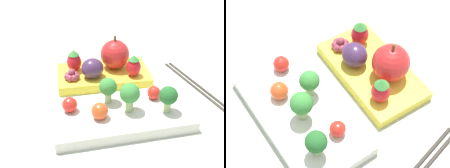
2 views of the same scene
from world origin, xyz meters
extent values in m
plane|color=#ADB7A3|center=(0.00, 0.00, 0.00)|extent=(4.00, 4.00, 0.00)
cube|color=silver|center=(0.00, 0.07, 0.01)|extent=(0.24, 0.14, 0.02)
cube|color=yellow|center=(-0.01, -0.07, 0.01)|extent=(0.20, 0.13, 0.02)
cylinder|color=#93B770|center=(-0.07, 0.10, 0.03)|extent=(0.01, 0.01, 0.02)
sphere|color=#236028|center=(-0.07, 0.10, 0.05)|extent=(0.03, 0.03, 0.03)
cylinder|color=#93B770|center=(-0.01, 0.08, 0.03)|extent=(0.01, 0.01, 0.02)
sphere|color=#388438|center=(-0.01, 0.08, 0.05)|extent=(0.03, 0.03, 0.03)
cylinder|color=#93B770|center=(0.01, 0.04, 0.03)|extent=(0.01, 0.01, 0.02)
sphere|color=#388438|center=(0.01, 0.04, 0.05)|extent=(0.03, 0.03, 0.03)
sphere|color=#DB4C1E|center=(0.04, 0.08, 0.03)|extent=(0.03, 0.03, 0.03)
sphere|color=red|center=(0.08, 0.05, 0.03)|extent=(0.03, 0.03, 0.03)
sphere|color=red|center=(-0.07, 0.06, 0.03)|extent=(0.02, 0.02, 0.02)
sphere|color=red|center=(-0.04, -0.07, 0.05)|extent=(0.06, 0.06, 0.06)
cylinder|color=brown|center=(-0.04, -0.07, 0.08)|extent=(0.00, 0.00, 0.01)
ellipsoid|color=red|center=(0.04, -0.09, 0.04)|extent=(0.03, 0.03, 0.04)
cone|color=#388438|center=(0.04, -0.09, 0.06)|extent=(0.02, 0.02, 0.01)
ellipsoid|color=red|center=(-0.06, -0.03, 0.04)|extent=(0.03, 0.03, 0.04)
cone|color=#388438|center=(-0.06, -0.03, 0.06)|extent=(0.02, 0.02, 0.01)
ellipsoid|color=#42284C|center=(0.01, -0.05, 0.04)|extent=(0.04, 0.04, 0.04)
sphere|color=#93384C|center=(0.06, -0.06, 0.02)|extent=(0.01, 0.01, 0.01)
sphere|color=#93384C|center=(0.06, -0.05, 0.02)|extent=(0.01, 0.01, 0.01)
sphere|color=#93384C|center=(0.05, -0.05, 0.02)|extent=(0.01, 0.01, 0.01)
sphere|color=#93384C|center=(0.05, -0.05, 0.02)|extent=(0.01, 0.01, 0.01)
sphere|color=#93384C|center=(0.05, -0.06, 0.02)|extent=(0.01, 0.01, 0.01)
sphere|color=#93384C|center=(0.05, -0.07, 0.02)|extent=(0.01, 0.01, 0.01)
sphere|color=#93384C|center=(0.06, -0.06, 0.02)|extent=(0.01, 0.01, 0.01)
sphere|color=#93384C|center=(0.05, -0.06, 0.03)|extent=(0.01, 0.01, 0.01)
camera|label=1|loc=(0.15, 0.46, 0.33)|focal=50.00mm
camera|label=2|loc=(-0.26, 0.23, 0.48)|focal=60.00mm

